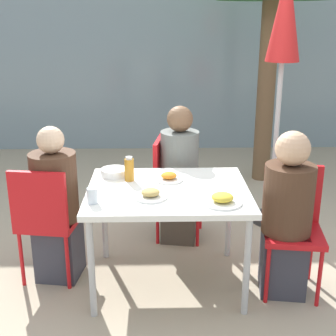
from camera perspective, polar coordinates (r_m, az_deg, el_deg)
name	(u,v)px	position (r m, az deg, el deg)	size (l,w,h in m)	color
ground_plane	(168,282)	(3.54, 0.00, -13.70)	(24.00, 24.00, 0.00)	tan
building_facade	(161,41)	(6.65, -0.80, 15.20)	(10.00, 0.20, 3.00)	gray
dining_table	(168,197)	(3.23, 0.00, -3.60)	(1.11, 0.89, 0.73)	white
chair_left	(46,216)	(3.43, -14.70, -5.63)	(0.46, 0.46, 0.88)	red
person_left	(56,209)	(3.47, -13.48, -4.83)	(0.34, 0.34, 1.15)	#383842
chair_right	(292,219)	(3.38, 14.90, -5.99)	(0.45, 0.45, 0.88)	red
person_right	(287,219)	(3.29, 14.26, -5.99)	(0.34, 0.34, 1.16)	#383842
chair_far	(171,180)	(3.99, 0.34, -1.49)	(0.46, 0.46, 0.88)	red
person_far	(179,178)	(3.93, 1.41, -1.23)	(0.33, 0.33, 1.17)	#473D33
closed_umbrella	(284,37)	(4.17, 13.92, 15.23)	(0.36, 0.36, 2.28)	#333333
plate_0	(169,177)	(3.36, 0.11, -1.16)	(0.20, 0.20, 0.06)	white
plate_1	(150,194)	(3.05, -2.15, -3.24)	(0.22, 0.22, 0.06)	white
plate_2	(222,200)	(2.98, 6.64, -3.84)	(0.25, 0.25, 0.07)	white
bottle	(129,169)	(3.35, -4.75, -0.16)	(0.07, 0.07, 0.18)	#B7751E
drinking_cup	(92,196)	(2.99, -9.20, -3.35)	(0.07, 0.07, 0.10)	silver
salad_bowl	(114,172)	(3.47, -6.58, -0.52)	(0.20, 0.20, 0.06)	white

